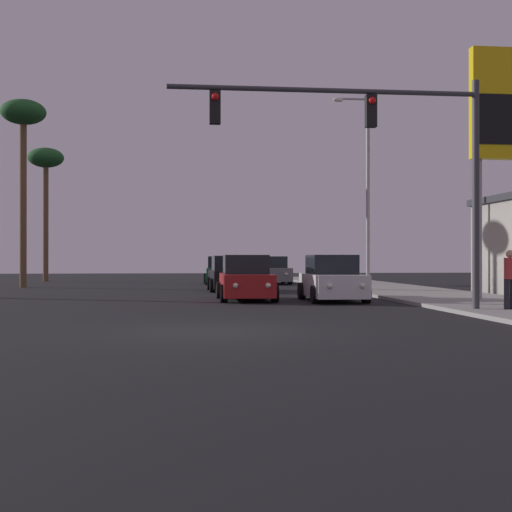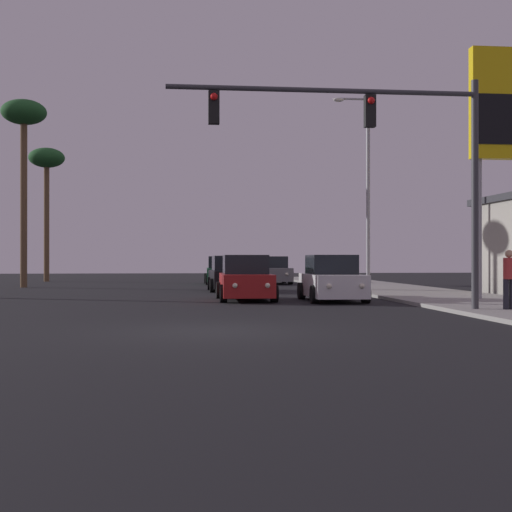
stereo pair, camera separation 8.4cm
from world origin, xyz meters
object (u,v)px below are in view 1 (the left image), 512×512
car_green (221,272)px  palm_tree_far (46,165)px  car_grey (272,271)px  car_red (246,280)px  car_black (230,275)px  car_white (332,280)px  palm_tree_mid (23,124)px  street_lamp (365,182)px  traffic_light_mast (386,142)px  gas_station_sign (498,118)px  pedestrian_on_sidewalk (510,277)px

car_green → palm_tree_far: palm_tree_far is taller
car_green → car_grey: 3.15m
car_red → car_black: bearing=-88.6°
car_white → car_black: (-3.11, 8.39, 0.00)m
car_grey → palm_tree_mid: (-14.00, -4.12, 7.99)m
street_lamp → palm_tree_far: (-17.53, 16.86, 2.72)m
car_green → palm_tree_mid: (-10.85, -3.83, 7.99)m
traffic_light_mast → car_red: bearing=115.7°
car_grey → car_white: bearing=87.4°
gas_station_sign → palm_tree_mid: (-19.67, 14.78, 2.14)m
car_white → gas_station_sign: 8.34m
pedestrian_on_sidewalk → car_green: bearing=105.6°
car_black → palm_tree_far: bearing=-54.9°
car_white → street_lamp: 8.78m
gas_station_sign → palm_tree_far: size_ratio=1.00×
car_grey → palm_tree_far: (-14.62, 5.88, 7.07)m
gas_station_sign → palm_tree_far: (-20.29, 24.78, 1.22)m
car_grey → traffic_light_mast: size_ratio=0.49×
palm_tree_mid → palm_tree_far: 10.06m
street_lamp → gas_station_sign: same height
gas_station_sign → palm_tree_far: gas_station_sign is taller
gas_station_sign → car_green: bearing=115.4°
traffic_light_mast → pedestrian_on_sidewalk: size_ratio=5.29×
palm_tree_mid → traffic_light_mast: bearing=-54.7°
palm_tree_mid → car_white: bearing=-45.0°
car_red → car_white: 3.19m
car_red → street_lamp: 9.71m
car_grey → palm_tree_mid: size_ratio=0.43×
car_black → car_white: bearing=109.2°
car_red → palm_tree_mid: palm_tree_mid is taller
car_grey → car_black: same height
car_red → traffic_light_mast: size_ratio=0.49×
car_green → pedestrian_on_sidewalk: size_ratio=2.60×
car_white → traffic_light_mast: traffic_light_mast is taller
car_white → pedestrian_on_sidewalk: (3.71, -6.29, 0.27)m
palm_tree_mid → palm_tree_far: bearing=93.5°
car_red → car_grey: size_ratio=1.00×
gas_station_sign → palm_tree_mid: bearing=143.1°
car_red → palm_tree_mid: bearing=-49.2°
car_white → street_lamp: street_lamp is taller
traffic_light_mast → gas_station_sign: bearing=41.8°
car_black → palm_tree_far: palm_tree_far is taller
palm_tree_mid → car_red: bearing=-50.3°
car_grey → gas_station_sign: bearing=104.7°
car_grey → car_black: 10.11m
car_green → pedestrian_on_sidewalk: 24.85m
car_grey → palm_tree_mid: palm_tree_mid is taller
car_green → pedestrian_on_sidewalk: pedestrian_on_sidewalk is taller
car_white → palm_tree_far: palm_tree_far is taller
traffic_light_mast → palm_tree_mid: bearing=125.3°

